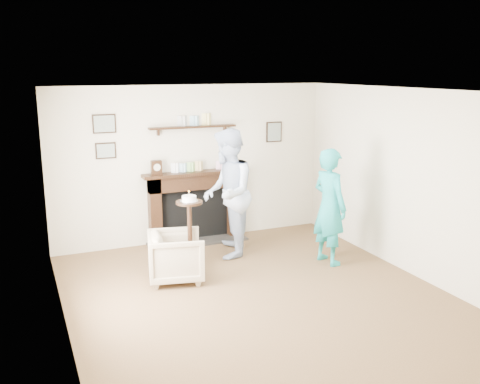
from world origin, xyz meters
The scene contains 6 objects.
ground centered at (0.00, 0.00, 0.00)m, with size 5.00×5.00×0.00m, color brown.
room_shell centered at (0.00, 0.69, 1.62)m, with size 4.54×5.02×2.52m.
armchair centered at (-0.77, 0.92, 0.00)m, with size 0.69×0.71×0.65m, color tan.
man centered at (0.22, 1.54, 0.00)m, with size 0.93×0.72×1.91m, color #AFC0DB.
woman centered at (1.44, 0.69, 0.00)m, with size 0.61×0.40×1.67m, color #1FAF96.
pedestal_table centered at (-0.51, 1.11, 0.71)m, with size 0.36×0.36×1.15m.
Camera 1 is at (-2.62, -5.55, 2.76)m, focal length 40.00 mm.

